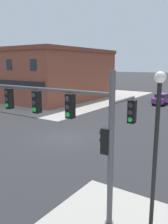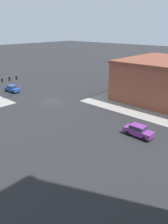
% 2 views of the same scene
% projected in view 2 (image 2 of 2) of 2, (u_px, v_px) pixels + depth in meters
% --- Properties ---
extents(ground_plane, '(320.00, 320.00, 0.00)m').
position_uv_depth(ground_plane, '(53.00, 101.00, 47.00)').
color(ground_plane, '#262628').
extents(traffic_signal_main, '(6.28, 2.09, 5.89)m').
position_uv_depth(traffic_signal_main, '(2.00, 84.00, 45.61)').
color(traffic_signal_main, '#4C4C51').
rests_on(traffic_signal_main, ground).
extents(car_main_northbound_far, '(2.09, 4.50, 1.68)m').
position_uv_depth(car_main_northbound_far, '(12.00, 88.00, 53.51)').
color(car_main_northbound_far, '#23479E').
rests_on(car_main_northbound_far, ground).
extents(car_main_southbound_near, '(1.98, 4.44, 1.68)m').
position_uv_depth(car_main_southbound_near, '(138.00, 130.00, 31.75)').
color(car_main_southbound_near, '#7A3389').
rests_on(car_main_southbound_near, ground).
extents(car_main_southbound_far, '(4.44, 1.97, 1.68)m').
position_uv_depth(car_main_southbound_far, '(128.00, 81.00, 60.80)').
color(car_main_southbound_far, '#99999E').
rests_on(car_main_southbound_far, ground).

